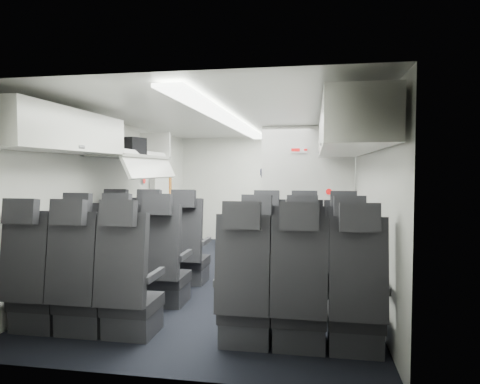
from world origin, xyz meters
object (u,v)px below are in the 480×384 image
(flight_attendant, at_px, (269,209))
(carry_on_bag, at_px, (127,148))
(seat_row_mid, at_px, (211,271))
(boarding_door, at_px, (162,199))
(seat_row_front, at_px, (227,254))
(galley_unit, at_px, (307,196))
(seat_row_rear, at_px, (186,295))

(flight_attendant, bearing_deg, carry_on_bag, 130.92)
(seat_row_mid, xyz_separation_m, boarding_door, (-1.64, 2.99, 0.55))
(seat_row_front, relative_size, galley_unit, 1.75)
(seat_row_rear, distance_m, boarding_door, 4.25)
(galley_unit, xyz_separation_m, flight_attendant, (-0.66, -0.90, -0.18))
(boarding_door, bearing_deg, flight_attendant, 7.92)
(galley_unit, height_order, carry_on_bag, carry_on_bag)
(seat_row_front, bearing_deg, galley_unit, 73.72)
(galley_unit, bearing_deg, carry_on_bag, -126.87)
(seat_row_mid, distance_m, carry_on_bag, 2.21)
(flight_attendant, bearing_deg, galley_unit, -48.29)
(seat_row_mid, bearing_deg, seat_row_front, 90.00)
(galley_unit, relative_size, boarding_door, 1.02)
(seat_row_mid, xyz_separation_m, flight_attendant, (0.29, 3.25, 0.36))
(seat_row_mid, bearing_deg, boarding_door, 118.77)
(seat_row_rear, xyz_separation_m, galley_unit, (0.95, 5.05, 0.55))
(seat_row_front, relative_size, carry_on_bag, 7.57)
(seat_row_mid, distance_m, boarding_door, 3.45)
(seat_row_mid, distance_m, seat_row_rear, 0.90)
(seat_row_rear, relative_size, boarding_door, 1.79)
(boarding_door, bearing_deg, seat_row_front, -51.84)
(seat_row_rear, height_order, galley_unit, galley_unit)
(seat_row_mid, bearing_deg, galley_unit, 77.12)
(seat_row_rear, relative_size, galley_unit, 1.75)
(seat_row_mid, xyz_separation_m, seat_row_rear, (0.00, -0.90, 0.00))
(galley_unit, bearing_deg, seat_row_mid, -102.88)
(seat_row_front, height_order, boarding_door, boarding_door)
(seat_row_front, height_order, carry_on_bag, carry_on_bag)
(seat_row_rear, height_order, carry_on_bag, carry_on_bag)
(galley_unit, bearing_deg, boarding_door, -155.72)
(carry_on_bag, bearing_deg, seat_row_rear, -38.79)
(galley_unit, bearing_deg, seat_row_front, -106.28)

